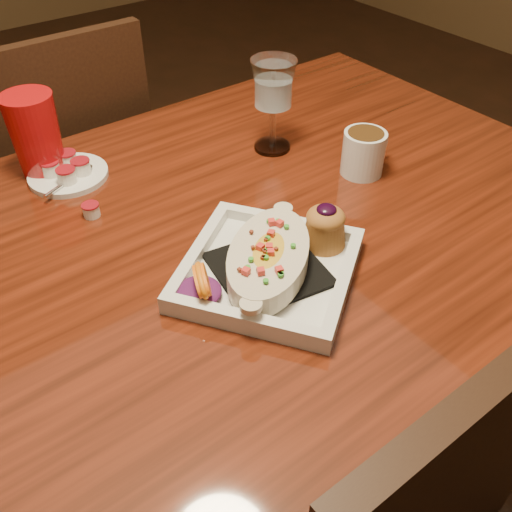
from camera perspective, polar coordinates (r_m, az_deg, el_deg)
floor at (r=1.51m, az=-4.19°, el=-21.40°), size 7.00×7.00×0.00m
table at (r=0.98m, az=-6.00°, el=-3.08°), size 1.50×0.90×0.75m
chair_far at (r=1.54m, az=-18.45°, el=6.03°), size 0.42×0.42×0.93m
plate at (r=0.84m, az=1.79°, el=-0.35°), size 0.34×0.34×0.08m
coffee_mug at (r=1.08m, az=10.80°, el=10.30°), size 0.11×0.08×0.08m
goblet at (r=1.10m, az=1.74°, el=16.36°), size 0.09×0.09×0.18m
saucer at (r=1.12m, az=-18.33°, el=7.93°), size 0.15×0.15×0.10m
creamer_loose at (r=1.00m, az=-16.16°, el=4.44°), size 0.03×0.03×0.02m
red_tumbler at (r=1.12m, az=-21.16°, el=11.18°), size 0.09×0.09×0.15m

